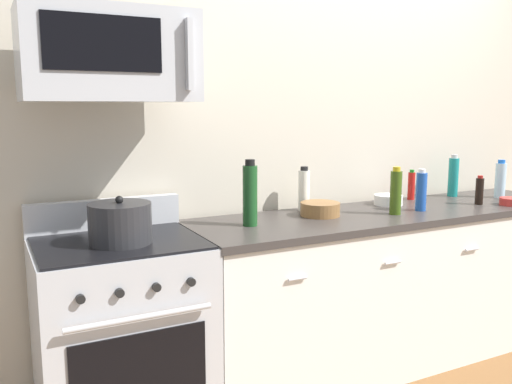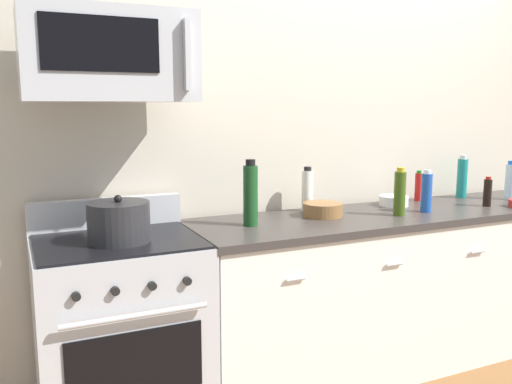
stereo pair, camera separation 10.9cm
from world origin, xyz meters
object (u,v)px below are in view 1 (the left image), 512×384
(bottle_vinegar_white, at_px, (304,190))
(bowl_wooden_salad, at_px, (320,209))
(range_oven, at_px, (122,334))
(bottle_hot_sauce_red, at_px, (411,185))
(microwave, at_px, (108,56))
(bottle_soda_blue, at_px, (421,191))
(bottle_olive_oil, at_px, (396,192))
(bottle_water_clear, at_px, (500,180))
(bottle_sparkling_teal, at_px, (453,176))
(bowl_red_small, at_px, (511,201))
(stockpot, at_px, (120,223))
(bottle_soy_sauce_dark, at_px, (479,191))
(bowl_white_ceramic, at_px, (388,199))
(bottle_wine_green, at_px, (250,194))

(bottle_vinegar_white, relative_size, bowl_wooden_salad, 1.17)
(range_oven, bearing_deg, bottle_hot_sauce_red, 6.81)
(microwave, height_order, bottle_soda_blue, microwave)
(bottle_olive_oil, distance_m, bottle_water_clear, 1.02)
(range_oven, bearing_deg, bottle_sparkling_teal, 5.09)
(bowl_red_small, xyz_separation_m, stockpot, (-2.39, 0.15, 0.07))
(microwave, height_order, bowl_red_small, microwave)
(bottle_water_clear, xyz_separation_m, bowl_red_small, (-0.17, -0.22, -0.10))
(bottle_water_clear, height_order, bowl_red_small, bottle_water_clear)
(range_oven, distance_m, bottle_sparkling_teal, 2.41)
(range_oven, bearing_deg, bottle_soy_sauce_dark, -2.44)
(bottle_soy_sauce_dark, xyz_separation_m, bottle_vinegar_white, (-1.09, 0.32, 0.04))
(bottle_soda_blue, distance_m, bowl_red_small, 0.65)
(bottle_sparkling_teal, distance_m, bowl_white_ceramic, 0.62)
(bottle_vinegar_white, bearing_deg, bottle_sparkling_teal, -1.09)
(bottle_soda_blue, height_order, bottle_soy_sauce_dark, bottle_soda_blue)
(bottle_water_clear, height_order, bottle_soda_blue, bottle_water_clear)
(stockpot, bearing_deg, bowl_red_small, -3.56)
(microwave, height_order, bowl_white_ceramic, microwave)
(bottle_sparkling_teal, distance_m, bottle_soy_sauce_dark, 0.32)
(bottle_vinegar_white, distance_m, bowl_wooden_salad, 0.19)
(bowl_white_ceramic, bearing_deg, bottle_wine_green, -172.29)
(range_oven, bearing_deg, bowl_wooden_salad, 3.14)
(bottle_sparkling_teal, bearing_deg, bottle_wine_green, -173.30)
(range_oven, distance_m, bowl_white_ceramic, 1.79)
(bottle_sparkling_teal, relative_size, bowl_red_small, 2.18)
(bowl_red_small, bearing_deg, stockpot, 176.44)
(bowl_white_ceramic, bearing_deg, bowl_red_small, -27.93)
(microwave, bearing_deg, range_oven, -90.29)
(bottle_sparkling_teal, height_order, stockpot, bottle_sparkling_teal)
(bottle_soy_sauce_dark, distance_m, bottle_hot_sauce_red, 0.42)
(bowl_red_small, bearing_deg, bottle_soda_blue, 169.17)
(bottle_wine_green, relative_size, bottle_water_clear, 1.34)
(bottle_sparkling_teal, relative_size, bowl_white_ceramic, 1.62)
(range_oven, relative_size, bottle_olive_oil, 3.93)
(range_oven, relative_size, bottle_soy_sauce_dark, 5.86)
(microwave, height_order, bowl_wooden_salad, microwave)
(bottle_hot_sauce_red, bearing_deg, bowl_wooden_salad, -168.24)
(bowl_white_ceramic, relative_size, stockpot, 0.63)
(bottle_hot_sauce_red, bearing_deg, bowl_red_small, -46.95)
(bottle_wine_green, height_order, bowl_wooden_salad, bottle_wine_green)
(bottle_sparkling_teal, height_order, bottle_olive_oil, bottle_sparkling_teal)
(bottle_sparkling_teal, relative_size, bottle_hot_sauce_red, 1.45)
(bottle_soda_blue, bearing_deg, bottle_vinegar_white, 153.19)
(bottle_vinegar_white, relative_size, bowl_red_small, 1.99)
(bowl_white_ceramic, xyz_separation_m, bowl_red_small, (0.67, -0.36, -0.01))
(bottle_sparkling_teal, relative_size, bowl_wooden_salad, 1.29)
(bottle_hot_sauce_red, bearing_deg, bottle_soda_blue, -124.75)
(bottle_olive_oil, height_order, bowl_white_ceramic, bottle_olive_oil)
(bottle_soy_sauce_dark, xyz_separation_m, stockpot, (-2.23, 0.04, 0.01))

